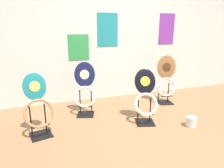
{
  "coord_description": "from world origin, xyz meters",
  "views": [
    {
      "loc": [
        -1.37,
        -1.91,
        1.43
      ],
      "look_at": [
        -0.35,
        1.07,
        0.55
      ],
      "focal_mm": 32.0,
      "sensor_mm": 36.0,
      "label": 1
    }
  ],
  "objects_px": {
    "toilet_seat_display_teal_sax": "(38,107)",
    "toilet_seat_display_jazz_black": "(146,98)",
    "toilet_seat_display_woodgrain": "(166,81)",
    "toilet_seat_display_navy_moon": "(85,91)",
    "paint_can": "(191,121)"
  },
  "relations": [
    {
      "from": "toilet_seat_display_navy_moon",
      "to": "toilet_seat_display_teal_sax",
      "type": "relative_size",
      "value": 1.04
    },
    {
      "from": "toilet_seat_display_navy_moon",
      "to": "paint_can",
      "type": "height_order",
      "value": "toilet_seat_display_navy_moon"
    },
    {
      "from": "toilet_seat_display_woodgrain",
      "to": "toilet_seat_display_teal_sax",
      "type": "bearing_deg",
      "value": -167.57
    },
    {
      "from": "toilet_seat_display_jazz_black",
      "to": "paint_can",
      "type": "relative_size",
      "value": 5.18
    },
    {
      "from": "toilet_seat_display_woodgrain",
      "to": "toilet_seat_display_teal_sax",
      "type": "height_order",
      "value": "toilet_seat_display_woodgrain"
    },
    {
      "from": "toilet_seat_display_woodgrain",
      "to": "toilet_seat_display_teal_sax",
      "type": "relative_size",
      "value": 1.09
    },
    {
      "from": "toilet_seat_display_teal_sax",
      "to": "toilet_seat_display_jazz_black",
      "type": "relative_size",
      "value": 1.04
    },
    {
      "from": "toilet_seat_display_navy_moon",
      "to": "paint_can",
      "type": "distance_m",
      "value": 1.74
    },
    {
      "from": "toilet_seat_display_navy_moon",
      "to": "toilet_seat_display_teal_sax",
      "type": "height_order",
      "value": "toilet_seat_display_navy_moon"
    },
    {
      "from": "toilet_seat_display_teal_sax",
      "to": "toilet_seat_display_jazz_black",
      "type": "bearing_deg",
      "value": -4.18
    },
    {
      "from": "toilet_seat_display_jazz_black",
      "to": "paint_can",
      "type": "distance_m",
      "value": 0.76
    },
    {
      "from": "toilet_seat_display_woodgrain",
      "to": "toilet_seat_display_navy_moon",
      "type": "distance_m",
      "value": 1.61
    },
    {
      "from": "paint_can",
      "to": "toilet_seat_display_jazz_black",
      "type": "bearing_deg",
      "value": 147.61
    },
    {
      "from": "toilet_seat_display_woodgrain",
      "to": "toilet_seat_display_jazz_black",
      "type": "relative_size",
      "value": 1.13
    },
    {
      "from": "toilet_seat_display_woodgrain",
      "to": "toilet_seat_display_teal_sax",
      "type": "distance_m",
      "value": 2.4
    }
  ]
}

